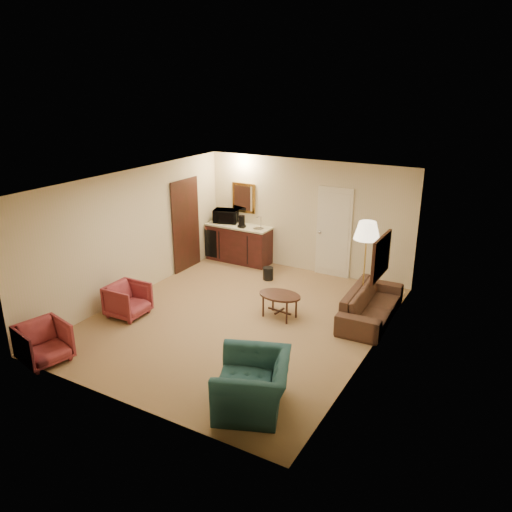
{
  "coord_description": "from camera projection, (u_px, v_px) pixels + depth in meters",
  "views": [
    {
      "loc": [
        4.44,
        -7.21,
        4.24
      ],
      "look_at": [
        0.09,
        0.5,
        1.12
      ],
      "focal_mm": 35.0,
      "sensor_mm": 36.0,
      "label": 1
    }
  ],
  "objects": [
    {
      "name": "waste_bin",
      "position": [
        268.0,
        274.0,
        11.19
      ],
      "size": [
        0.28,
        0.28,
        0.29
      ],
      "primitive_type": "cylinder",
      "rotation": [
        0.0,
        0.0,
        -0.24
      ],
      "color": "black",
      "rests_on": "ground"
    },
    {
      "name": "microwave",
      "position": [
        226.0,
        214.0,
        12.27
      ],
      "size": [
        0.66,
        0.49,
        0.4
      ],
      "primitive_type": "imported",
      "rotation": [
        0.0,
        0.0,
        0.3
      ],
      "color": "black",
      "rests_on": "wetbar_cabinet"
    },
    {
      "name": "teal_armchair",
      "position": [
        253.0,
        376.0,
        6.7
      ],
      "size": [
        1.09,
        1.3,
        0.97
      ],
      "primitive_type": "imported",
      "rotation": [
        0.0,
        0.0,
        -1.19
      ],
      "color": "#1B3B43",
      "rests_on": "ground"
    },
    {
      "name": "sofa",
      "position": [
        372.0,
        299.0,
        9.27
      ],
      "size": [
        0.68,
        2.04,
        0.79
      ],
      "primitive_type": "imported",
      "rotation": [
        0.0,
        0.0,
        1.62
      ],
      "color": "black",
      "rests_on": "ground"
    },
    {
      "name": "rose_chair_far",
      "position": [
        43.0,
        341.0,
        7.85
      ],
      "size": [
        0.8,
        0.83,
        0.72
      ],
      "primitive_type": "imported",
      "rotation": [
        0.0,
        0.0,
        1.34
      ],
      "color": "#953040",
      "rests_on": "ground"
    },
    {
      "name": "coffee_maker",
      "position": [
        242.0,
        221.0,
        11.87
      ],
      "size": [
        0.18,
        0.18,
        0.29
      ],
      "primitive_type": "cylinder",
      "rotation": [
        0.0,
        0.0,
        -0.16
      ],
      "color": "black",
      "rests_on": "wetbar_cabinet"
    },
    {
      "name": "wetbar_cabinet",
      "position": [
        239.0,
        243.0,
        12.23
      ],
      "size": [
        1.64,
        0.58,
        0.92
      ],
      "primitive_type": "cube",
      "color": "#3A1312",
      "rests_on": "ground"
    },
    {
      "name": "room_walls",
      "position": [
        255.0,
        221.0,
        9.49
      ],
      "size": [
        5.02,
        6.01,
        2.61
      ],
      "color": "#C6B095",
      "rests_on": "ground"
    },
    {
      "name": "coffee_table",
      "position": [
        280.0,
        306.0,
        9.39
      ],
      "size": [
        0.88,
        0.64,
        0.47
      ],
      "primitive_type": "cube",
      "rotation": [
        0.0,
        0.0,
        -0.12
      ],
      "color": "black",
      "rests_on": "ground"
    },
    {
      "name": "ground",
      "position": [
        239.0,
        319.0,
        9.39
      ],
      "size": [
        6.0,
        6.0,
        0.0
      ],
      "primitive_type": "plane",
      "color": "olive",
      "rests_on": "ground"
    },
    {
      "name": "rose_chair_near",
      "position": [
        128.0,
        299.0,
        9.41
      ],
      "size": [
        0.66,
        0.7,
        0.7
      ],
      "primitive_type": "imported",
      "rotation": [
        0.0,
        0.0,
        1.6
      ],
      "color": "#953040",
      "rests_on": "ground"
    },
    {
      "name": "floor_lamp",
      "position": [
        364.0,
        268.0,
        9.35
      ],
      "size": [
        0.57,
        0.57,
        1.83
      ],
      "primitive_type": "cube",
      "rotation": [
        0.0,
        0.0,
        0.2
      ],
      "color": "#B78F3D",
      "rests_on": "ground"
    }
  ]
}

